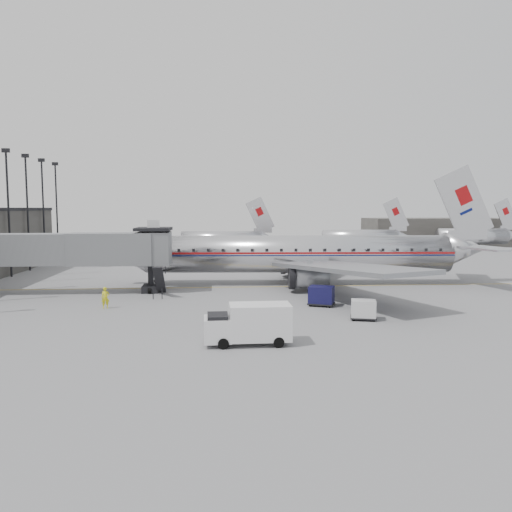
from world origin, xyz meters
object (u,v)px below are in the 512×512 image
Objects in this scene: airliner at (306,254)px; baggage_cart_navy at (321,295)px; service_van at (249,323)px; baggage_cart_white at (363,309)px; ramp_worker at (105,298)px.

baggage_cart_navy is (-0.82, -12.30, -2.38)m from airliner.
baggage_cart_white is at bearing 33.02° from service_van.
service_van is 2.05× the size of baggage_cart_navy.
service_van is 2.98× the size of ramp_worker.
airliner is 12.55m from baggage_cart_navy.
airliner is 17.98m from baggage_cart_white.
airliner reaches higher than ramp_worker.
airliner is 7.80× the size of service_van.
service_van reaches higher than baggage_cart_white.
airliner is 15.97× the size of baggage_cart_navy.
airliner is 18.87× the size of baggage_cart_white.
service_van reaches higher than baggage_cart_navy.
service_van is at bearing -104.69° from airliner.
service_van is at bearing -98.25° from baggage_cart_navy.
baggage_cart_navy is at bearing -90.52° from airliner.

